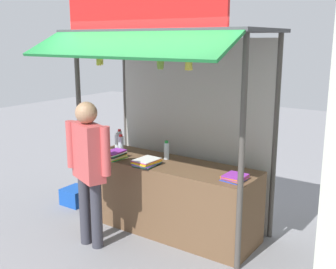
{
  "coord_description": "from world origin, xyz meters",
  "views": [
    {
      "loc": [
        2.73,
        -3.93,
        2.31
      ],
      "look_at": [
        0.0,
        0.0,
        1.21
      ],
      "focal_mm": 44.52,
      "sensor_mm": 36.0,
      "label": 1
    }
  ],
  "objects_px": {
    "water_bottle_rear_center": "(121,144)",
    "water_bottle_mid_right": "(117,143)",
    "magazine_stack_front_right": "(147,162)",
    "banana_bunch_inner_left": "(161,63)",
    "water_bottle_right": "(166,151)",
    "water_bottle_far_left": "(120,138)",
    "banana_bunch_inner_right": "(100,59)",
    "vendor_person": "(88,161)",
    "magazine_stack_far_right": "(235,177)",
    "magazine_stack_center": "(115,155)",
    "plastic_crate": "(76,196)",
    "banana_bunch_leftmost": "(189,63)"
  },
  "relations": [
    {
      "from": "water_bottle_rear_center",
      "to": "water_bottle_mid_right",
      "type": "bearing_deg",
      "value": 154.68
    },
    {
      "from": "magazine_stack_front_right",
      "to": "banana_bunch_inner_left",
      "type": "xyz_separation_m",
      "value": [
        0.37,
        -0.22,
        1.18
      ]
    },
    {
      "from": "water_bottle_mid_right",
      "to": "water_bottle_right",
      "type": "height_order",
      "value": "water_bottle_mid_right"
    },
    {
      "from": "water_bottle_far_left",
      "to": "banana_bunch_inner_right",
      "type": "height_order",
      "value": "banana_bunch_inner_right"
    },
    {
      "from": "water_bottle_mid_right",
      "to": "banana_bunch_inner_right",
      "type": "bearing_deg",
      "value": -66.56
    },
    {
      "from": "water_bottle_mid_right",
      "to": "banana_bunch_inner_right",
      "type": "xyz_separation_m",
      "value": [
        0.22,
        -0.51,
        1.11
      ]
    },
    {
      "from": "banana_bunch_inner_left",
      "to": "vendor_person",
      "type": "relative_size",
      "value": 0.17
    },
    {
      "from": "water_bottle_rear_center",
      "to": "water_bottle_far_left",
      "type": "bearing_deg",
      "value": 134.01
    },
    {
      "from": "water_bottle_far_left",
      "to": "magazine_stack_far_right",
      "type": "relative_size",
      "value": 0.9
    },
    {
      "from": "magazine_stack_front_right",
      "to": "magazine_stack_far_right",
      "type": "xyz_separation_m",
      "value": [
        1.08,
        0.12,
        -0.01
      ]
    },
    {
      "from": "magazine_stack_center",
      "to": "plastic_crate",
      "type": "relative_size",
      "value": 0.9
    },
    {
      "from": "magazine_stack_center",
      "to": "banana_bunch_leftmost",
      "type": "relative_size",
      "value": 1.09
    },
    {
      "from": "water_bottle_far_left",
      "to": "magazine_stack_center",
      "type": "xyz_separation_m",
      "value": [
        0.36,
        -0.51,
        -0.06
      ]
    },
    {
      "from": "magazine_stack_center",
      "to": "banana_bunch_inner_right",
      "type": "bearing_deg",
      "value": -85.31
    },
    {
      "from": "water_bottle_far_left",
      "to": "banana_bunch_inner_left",
      "type": "height_order",
      "value": "banana_bunch_inner_left"
    },
    {
      "from": "water_bottle_mid_right",
      "to": "plastic_crate",
      "type": "height_order",
      "value": "water_bottle_mid_right"
    },
    {
      "from": "water_bottle_right",
      "to": "banana_bunch_inner_left",
      "type": "xyz_separation_m",
      "value": [
        0.33,
        -0.57,
        1.11
      ]
    },
    {
      "from": "water_bottle_rear_center",
      "to": "banana_bunch_leftmost",
      "type": "bearing_deg",
      "value": -19.42
    },
    {
      "from": "magazine_stack_far_right",
      "to": "banana_bunch_inner_left",
      "type": "bearing_deg",
      "value": -154.29
    },
    {
      "from": "magazine_stack_far_right",
      "to": "banana_bunch_inner_left",
      "type": "xyz_separation_m",
      "value": [
        -0.71,
        -0.34,
        1.19
      ]
    },
    {
      "from": "water_bottle_mid_right",
      "to": "vendor_person",
      "type": "relative_size",
      "value": 0.15
    },
    {
      "from": "water_bottle_right",
      "to": "banana_bunch_inner_right",
      "type": "bearing_deg",
      "value": -132.3
    },
    {
      "from": "vendor_person",
      "to": "magazine_stack_far_right",
      "type": "bearing_deg",
      "value": -131.9
    },
    {
      "from": "water_bottle_mid_right",
      "to": "water_bottle_far_left",
      "type": "height_order",
      "value": "water_bottle_mid_right"
    },
    {
      "from": "water_bottle_mid_right",
      "to": "plastic_crate",
      "type": "xyz_separation_m",
      "value": [
        -0.7,
        -0.14,
        -0.86
      ]
    },
    {
      "from": "water_bottle_rear_center",
      "to": "magazine_stack_far_right",
      "type": "height_order",
      "value": "water_bottle_rear_center"
    },
    {
      "from": "banana_bunch_inner_right",
      "to": "banana_bunch_inner_left",
      "type": "relative_size",
      "value": 0.96
    },
    {
      "from": "water_bottle_rear_center",
      "to": "banana_bunch_inner_left",
      "type": "bearing_deg",
      "value": -25.37
    },
    {
      "from": "water_bottle_mid_right",
      "to": "plastic_crate",
      "type": "bearing_deg",
      "value": -168.69
    },
    {
      "from": "water_bottle_right",
      "to": "magazine_stack_far_right",
      "type": "bearing_deg",
      "value": -12.55
    },
    {
      "from": "plastic_crate",
      "to": "magazine_stack_center",
      "type": "bearing_deg",
      "value": -9.07
    },
    {
      "from": "banana_bunch_inner_left",
      "to": "banana_bunch_inner_right",
      "type": "bearing_deg",
      "value": 179.97
    },
    {
      "from": "water_bottle_mid_right",
      "to": "magazine_stack_far_right",
      "type": "height_order",
      "value": "water_bottle_mid_right"
    },
    {
      "from": "water_bottle_far_left",
      "to": "plastic_crate",
      "type": "relative_size",
      "value": 0.71
    },
    {
      "from": "water_bottle_mid_right",
      "to": "magazine_stack_center",
      "type": "height_order",
      "value": "water_bottle_mid_right"
    },
    {
      "from": "magazine_stack_front_right",
      "to": "vendor_person",
      "type": "relative_size",
      "value": 0.19
    },
    {
      "from": "banana_bunch_inner_left",
      "to": "banana_bunch_leftmost",
      "type": "bearing_deg",
      "value": -0.37
    },
    {
      "from": "banana_bunch_inner_left",
      "to": "plastic_crate",
      "type": "xyz_separation_m",
      "value": [
        -1.77,
        0.37,
        -1.96
      ]
    },
    {
      "from": "banana_bunch_leftmost",
      "to": "banana_bunch_inner_left",
      "type": "distance_m",
      "value": 0.34
    },
    {
      "from": "water_bottle_rear_center",
      "to": "magazine_stack_front_right",
      "type": "height_order",
      "value": "water_bottle_rear_center"
    },
    {
      "from": "vendor_person",
      "to": "plastic_crate",
      "type": "relative_size",
      "value": 4.96
    },
    {
      "from": "vendor_person",
      "to": "water_bottle_rear_center",
      "type": "bearing_deg",
      "value": -51.68
    },
    {
      "from": "vendor_person",
      "to": "plastic_crate",
      "type": "xyz_separation_m",
      "value": [
        -1.06,
        0.75,
        -0.88
      ]
    },
    {
      "from": "water_bottle_far_left",
      "to": "water_bottle_rear_center",
      "type": "bearing_deg",
      "value": -45.99
    },
    {
      "from": "water_bottle_mid_right",
      "to": "magazine_stack_center",
      "type": "relative_size",
      "value": 0.83
    },
    {
      "from": "water_bottle_rear_center",
      "to": "vendor_person",
      "type": "distance_m",
      "value": 0.87
    },
    {
      "from": "magazine_stack_far_right",
      "to": "banana_bunch_inner_right",
      "type": "relative_size",
      "value": 0.98
    },
    {
      "from": "banana_bunch_inner_right",
      "to": "vendor_person",
      "type": "bearing_deg",
      "value": -69.52
    },
    {
      "from": "water_bottle_right",
      "to": "banana_bunch_inner_right",
      "type": "relative_size",
      "value": 0.87
    },
    {
      "from": "water_bottle_mid_right",
      "to": "banana_bunch_inner_right",
      "type": "height_order",
      "value": "banana_bunch_inner_right"
    }
  ]
}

